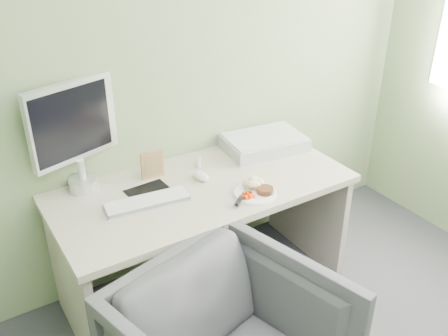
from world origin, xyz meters
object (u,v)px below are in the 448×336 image
desk (203,214)px  monitor (74,131)px  plate (255,193)px  scanner (264,143)px

desk → monitor: bearing=150.1°
plate → scanner: scanner is taller
desk → scanner: scanner is taller
desk → monitor: size_ratio=2.75×
plate → scanner: (0.36, 0.42, 0.03)m
desk → plate: size_ratio=7.13×
desk → plate: bearing=-51.2°
scanner → monitor: 1.14m
scanner → monitor: (-1.09, 0.13, 0.29)m
plate → monitor: size_ratio=0.39×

